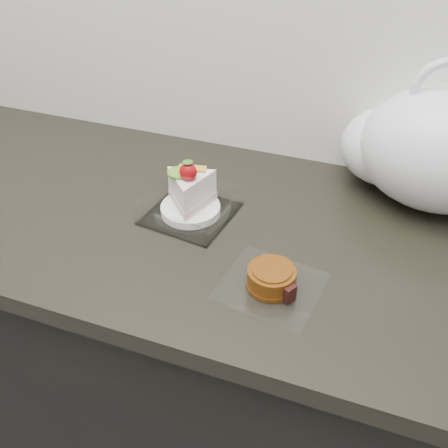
# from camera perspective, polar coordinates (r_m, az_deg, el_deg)

# --- Properties ---
(counter) EXTENTS (2.04, 0.64, 0.90)m
(counter) POSITION_cam_1_polar(r_m,az_deg,el_deg) (1.35, -4.57, -14.30)
(counter) COLOR black
(counter) RESTS_ON ground
(cake_tray) EXTENTS (0.18, 0.18, 0.13)m
(cake_tray) POSITION_cam_1_polar(r_m,az_deg,el_deg) (1.01, -3.89, 2.74)
(cake_tray) COLOR white
(cake_tray) RESTS_ON counter
(mooncake_wrap) EXTENTS (0.19, 0.18, 0.04)m
(mooncake_wrap) POSITION_cam_1_polar(r_m,az_deg,el_deg) (0.86, 5.50, -6.36)
(mooncake_wrap) COLOR white
(mooncake_wrap) RESTS_ON counter
(plastic_bag) EXTENTS (0.39, 0.28, 0.31)m
(plastic_bag) POSITION_cam_1_polar(r_m,az_deg,el_deg) (1.09, 22.73, 7.96)
(plastic_bag) COLOR white
(plastic_bag) RESTS_ON counter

